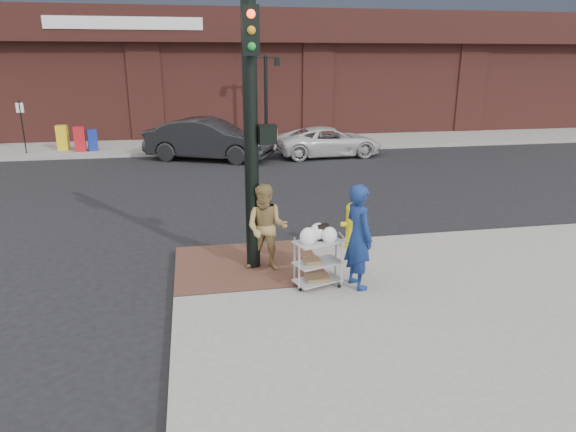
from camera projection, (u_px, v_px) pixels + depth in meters
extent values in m
plane|color=black|center=(287.00, 288.00, 9.34)|extent=(220.00, 220.00, 0.00)
cube|color=gray|center=(366.00, 109.00, 41.59)|extent=(65.00, 36.00, 0.15)
cube|color=#513026|center=(248.00, 264.00, 10.03)|extent=(2.80, 2.40, 0.01)
cylinder|color=black|center=(266.00, 100.00, 24.09)|extent=(0.16, 0.16, 4.00)
cube|color=black|center=(265.00, 58.00, 23.53)|extent=(1.20, 0.06, 0.06)
cube|color=black|center=(254.00, 62.00, 23.49)|extent=(0.22, 0.22, 0.35)
cube|color=black|center=(277.00, 62.00, 23.69)|extent=(0.22, 0.22, 0.35)
cylinder|color=black|center=(23.00, 127.00, 21.55)|extent=(0.05, 0.05, 2.20)
cylinder|color=black|center=(251.00, 137.00, 9.22)|extent=(0.26, 0.26, 5.00)
cube|color=black|center=(267.00, 134.00, 9.26)|extent=(0.32, 0.28, 0.34)
cube|color=#FF260C|center=(276.00, 134.00, 9.29)|extent=(0.02, 0.18, 0.22)
cube|color=black|center=(251.00, 31.00, 8.43)|extent=(0.28, 0.18, 0.80)
imported|color=navy|center=(359.00, 236.00, 8.83)|extent=(0.58, 0.76, 1.86)
imported|color=olive|center=(267.00, 228.00, 9.57)|extent=(0.97, 0.86, 1.66)
imported|color=black|center=(209.00, 139.00, 20.99)|extent=(5.39, 3.71, 1.68)
imported|color=silver|center=(329.00, 142.00, 21.83)|extent=(4.58, 2.30, 1.24)
cube|color=#9B9A9F|center=(318.00, 242.00, 8.88)|extent=(0.91, 0.68, 0.03)
cube|color=#9B9A9F|center=(318.00, 263.00, 8.99)|extent=(0.91, 0.68, 0.03)
cube|color=#9B9A9F|center=(318.00, 280.00, 9.09)|extent=(0.91, 0.68, 0.03)
cube|color=black|center=(323.00, 233.00, 8.89)|extent=(0.20, 0.13, 0.29)
cube|color=brown|center=(312.00, 261.00, 8.96)|extent=(0.27, 0.31, 0.07)
cube|color=brown|center=(318.00, 278.00, 9.08)|extent=(0.41, 0.32, 0.06)
cylinder|color=gold|center=(350.00, 245.00, 10.98)|extent=(0.32, 0.32, 0.09)
cylinder|color=gold|center=(351.00, 226.00, 10.85)|extent=(0.23, 0.23, 0.71)
sphere|color=gold|center=(352.00, 209.00, 10.74)|extent=(0.25, 0.25, 0.25)
cylinder|color=gold|center=(351.00, 224.00, 10.84)|extent=(0.46, 0.10, 0.10)
cube|color=red|center=(80.00, 139.00, 22.11)|extent=(0.49, 0.45, 1.06)
cube|color=yellow|center=(63.00, 138.00, 22.53)|extent=(0.45, 0.41, 1.07)
cube|color=navy|center=(92.00, 140.00, 22.32)|extent=(0.47, 0.44, 0.92)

